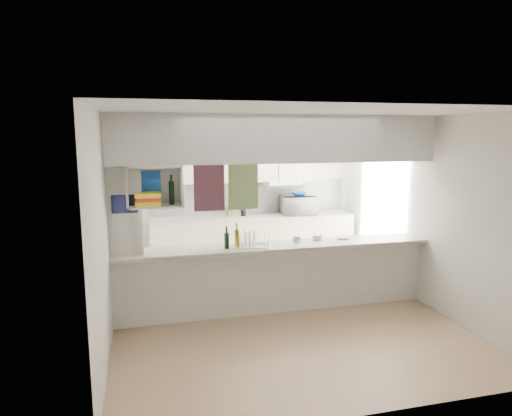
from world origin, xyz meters
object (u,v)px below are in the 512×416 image
object	(u,v)px
microwave	(299,205)
wine_bottles	(232,239)
dish_rack	(253,240)
bowl	(299,194)

from	to	relation	value
microwave	wine_bottles	bearing A→B (deg)	51.80
microwave	dish_rack	world-z (taller)	microwave
bowl	wine_bottles	distance (m)	2.66
wine_bottles	microwave	bearing A→B (deg)	51.84
microwave	wine_bottles	size ratio (longest dim) A/B	1.97
microwave	bowl	world-z (taller)	bowl
microwave	dish_rack	size ratio (longest dim) A/B	1.26
microwave	dish_rack	distance (m)	2.50
dish_rack	wine_bottles	size ratio (longest dim) A/B	1.56
bowl	wine_bottles	world-z (taller)	bowl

